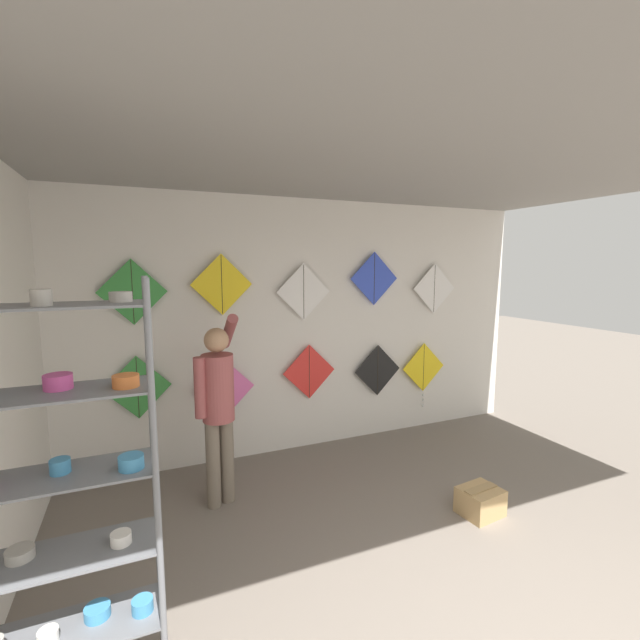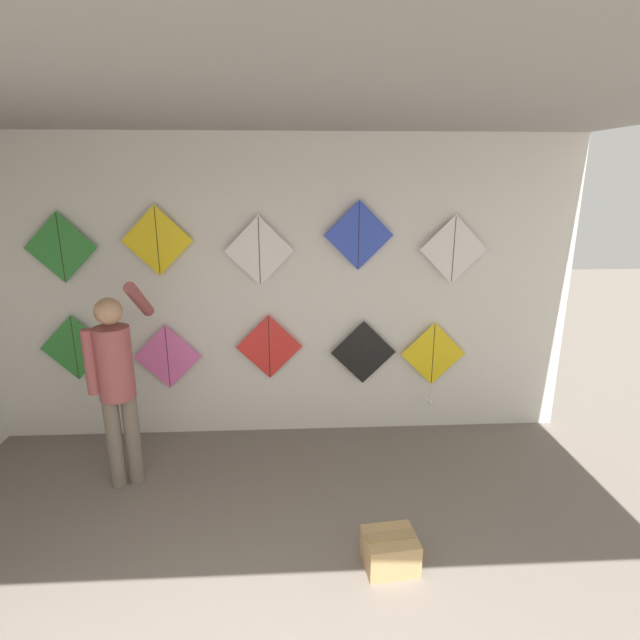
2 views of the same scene
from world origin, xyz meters
The scene contains 15 objects.
back_panel centered at (0.00, 3.44, 1.40)m, with size 5.79×0.06×2.80m, color silver.
ceiling_slab centered at (0.00, 1.71, 2.82)m, with size 5.79×4.21×0.04m, color gray.
shelf_rack centered at (-2.02, 1.11, 1.11)m, with size 0.81×0.34×2.03m.
shopkeeper centered at (-1.09, 2.59, 0.94)m, with size 0.40×0.63×1.67m.
cardboard_box centered at (0.88, 1.56, 0.11)m, with size 0.36×0.32×0.23m.
kite_0 centered at (-1.73, 3.35, 0.91)m, with size 0.62×0.01×0.62m.
kite_1 centered at (-0.90, 3.35, 0.81)m, with size 0.62×0.01×0.62m.
kite_2 centered at (0.05, 3.35, 0.89)m, with size 0.62×0.01×0.62m.
kite_3 centered at (0.94, 3.35, 0.82)m, with size 0.62×0.01×0.62m.
kite_4 centered at (1.61, 3.35, 0.76)m, with size 0.62×0.04×0.83m.
kite_5 centered at (-1.73, 3.35, 1.83)m, with size 0.62×0.01×0.62m.
kite_6 centered at (-0.90, 3.35, 1.89)m, with size 0.62×0.01×0.62m.
kite_7 centered at (-0.01, 3.35, 1.79)m, with size 0.62×0.01×0.62m.
kite_8 centered at (0.87, 3.35, 1.92)m, with size 0.62×0.01×0.62m.
kite_9 centered at (1.74, 3.35, 1.79)m, with size 0.62×0.01×0.62m.
Camera 1 is at (-1.68, -1.01, 2.09)m, focal length 24.00 mm.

